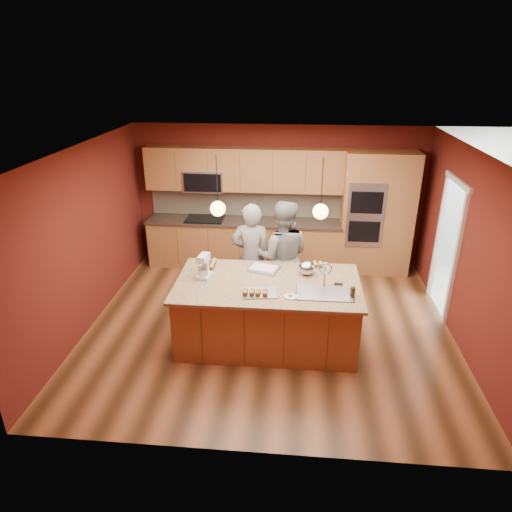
# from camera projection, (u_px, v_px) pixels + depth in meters

# --- Properties ---
(floor) EXTENTS (5.50, 5.50, 0.00)m
(floor) POSITION_uv_depth(u_px,v_px,m) (269.00, 325.00, 7.09)
(floor) COLOR #3F2513
(floor) RESTS_ON ground
(ceiling) EXTENTS (5.50, 5.50, 0.00)m
(ceiling) POSITION_uv_depth(u_px,v_px,m) (272.00, 150.00, 6.01)
(ceiling) COLOR silver
(ceiling) RESTS_ON ground
(wall_back) EXTENTS (5.50, 0.00, 5.50)m
(wall_back) POSITION_uv_depth(u_px,v_px,m) (278.00, 196.00, 8.83)
(wall_back) COLOR #561812
(wall_back) RESTS_ON ground
(wall_front) EXTENTS (5.50, 0.00, 5.50)m
(wall_front) POSITION_uv_depth(u_px,v_px,m) (254.00, 345.00, 4.27)
(wall_front) COLOR #561812
(wall_front) RESTS_ON ground
(wall_left) EXTENTS (0.00, 5.00, 5.00)m
(wall_left) POSITION_uv_depth(u_px,v_px,m) (86.00, 238.00, 6.78)
(wall_left) COLOR #561812
(wall_left) RESTS_ON ground
(wall_right) EXTENTS (0.00, 5.00, 5.00)m
(wall_right) POSITION_uv_depth(u_px,v_px,m) (468.00, 252.00, 6.32)
(wall_right) COLOR #561812
(wall_right) RESTS_ON ground
(cabinet_run) EXTENTS (3.74, 0.64, 2.30)m
(cabinet_run) POSITION_uv_depth(u_px,v_px,m) (242.00, 217.00, 8.80)
(cabinet_run) COLOR #995436
(cabinet_run) RESTS_ON floor
(oven_column) EXTENTS (1.30, 0.62, 2.30)m
(oven_column) POSITION_uv_depth(u_px,v_px,m) (376.00, 214.00, 8.48)
(oven_column) COLOR #995436
(oven_column) RESTS_ON floor
(doorway_trim) EXTENTS (0.08, 1.11, 2.20)m
(doorway_trim) POSITION_uv_depth(u_px,v_px,m) (446.00, 249.00, 7.17)
(doorway_trim) COLOR silver
(doorway_trim) RESTS_ON wall_right
(pendant_left) EXTENTS (0.20, 0.20, 0.80)m
(pendant_left) POSITION_uv_depth(u_px,v_px,m) (218.00, 208.00, 5.98)
(pendant_left) COLOR black
(pendant_left) RESTS_ON ceiling
(pendant_right) EXTENTS (0.20, 0.20, 0.80)m
(pendant_right) POSITION_uv_depth(u_px,v_px,m) (321.00, 211.00, 5.87)
(pendant_right) COLOR black
(pendant_right) RESTS_ON ceiling
(island) EXTENTS (2.57, 1.44, 1.33)m
(island) POSITION_uv_depth(u_px,v_px,m) (269.00, 311.00, 6.53)
(island) COLOR #995436
(island) RESTS_ON floor
(person_left) EXTENTS (0.66, 0.45, 1.78)m
(person_left) POSITION_uv_depth(u_px,v_px,m) (251.00, 257.00, 7.28)
(person_left) COLOR black
(person_left) RESTS_ON floor
(person_right) EXTENTS (0.90, 0.70, 1.84)m
(person_right) POSITION_uv_depth(u_px,v_px,m) (282.00, 257.00, 7.23)
(person_right) COLOR gray
(person_right) RESTS_ON floor
(stand_mixer) EXTENTS (0.22, 0.27, 0.34)m
(stand_mixer) POSITION_uv_depth(u_px,v_px,m) (204.00, 268.00, 6.44)
(stand_mixer) COLOR silver
(stand_mixer) RESTS_ON island
(sheet_cake) EXTENTS (0.50, 0.43, 0.05)m
(sheet_cake) POSITION_uv_depth(u_px,v_px,m) (264.00, 269.00, 6.70)
(sheet_cake) COLOR silver
(sheet_cake) RESTS_ON island
(cooling_rack) EXTENTS (0.49, 0.38, 0.02)m
(cooling_rack) POSITION_uv_depth(u_px,v_px,m) (260.00, 293.00, 6.05)
(cooling_rack) COLOR #A8AAAF
(cooling_rack) RESTS_ON island
(mixing_bowl) EXTENTS (0.25, 0.25, 0.21)m
(mixing_bowl) POSITION_uv_depth(u_px,v_px,m) (307.00, 268.00, 6.55)
(mixing_bowl) COLOR silver
(mixing_bowl) RESTS_ON island
(plate) EXTENTS (0.18, 0.18, 0.01)m
(plate) POSITION_uv_depth(u_px,v_px,m) (290.00, 297.00, 5.96)
(plate) COLOR silver
(plate) RESTS_ON island
(tumbler) EXTENTS (0.07, 0.07, 0.14)m
(tumbler) POSITION_uv_depth(u_px,v_px,m) (353.00, 292.00, 5.95)
(tumbler) COLOR #312410
(tumbler) RESTS_ON island
(phone) EXTENTS (0.12, 0.07, 0.01)m
(phone) POSITION_uv_depth(u_px,v_px,m) (339.00, 284.00, 6.29)
(phone) COLOR black
(phone) RESTS_ON island
(cupcakes_left) EXTENTS (0.24, 0.32, 0.07)m
(cupcakes_left) POSITION_uv_depth(u_px,v_px,m) (208.00, 264.00, 6.83)
(cupcakes_left) COLOR tan
(cupcakes_left) RESTS_ON island
(cupcakes_rack) EXTENTS (0.34, 0.17, 0.08)m
(cupcakes_rack) POSITION_uv_depth(u_px,v_px,m) (255.00, 292.00, 5.97)
(cupcakes_rack) COLOR tan
(cupcakes_rack) RESTS_ON island
(cupcakes_right) EXTENTS (0.15, 0.15, 0.07)m
(cupcakes_right) POSITION_uv_depth(u_px,v_px,m) (318.00, 264.00, 6.82)
(cupcakes_right) COLOR tan
(cupcakes_right) RESTS_ON island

